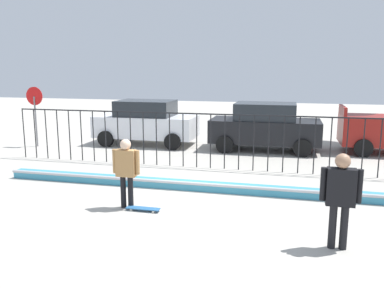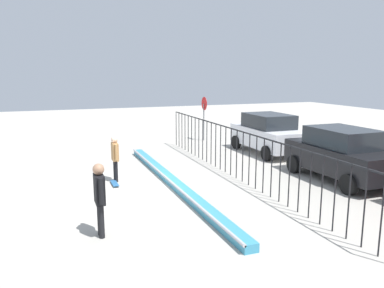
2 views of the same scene
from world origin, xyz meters
name	(u,v)px [view 1 (image 1 of 2)]	position (x,y,z in m)	size (l,w,h in m)	color
ground_plane	(184,201)	(0.00, 0.00, 0.00)	(60.00, 60.00, 0.00)	#ADA89E
bowl_coping_ledge	(193,185)	(0.00, 0.97, 0.12)	(11.00, 0.41, 0.27)	teal
perimeter_fence	(211,135)	(0.00, 3.44, 1.12)	(14.04, 0.04, 1.81)	black
skateboarder	(126,167)	(-1.18, -0.78, 0.99)	(0.67, 0.25, 1.65)	black
skateboard	(143,208)	(-0.73, -0.91, 0.06)	(0.80, 0.20, 0.07)	#26598C
camera_operator	(341,192)	(3.41, -1.91, 1.07)	(0.72, 0.27, 1.78)	black
parked_car_white	(146,122)	(-3.52, 6.95, 0.97)	(4.30, 2.12, 1.90)	silver
parked_car_black	(265,126)	(1.54, 6.85, 0.97)	(4.30, 2.12, 1.90)	black
stop_sign	(35,108)	(-7.83, 5.39, 1.62)	(0.76, 0.07, 2.50)	slate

